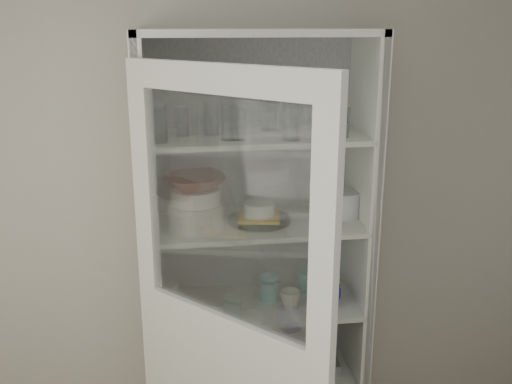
# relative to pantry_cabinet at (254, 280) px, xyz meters

# --- Properties ---
(wall_back) EXTENTS (3.60, 0.02, 2.60)m
(wall_back) POSITION_rel_pantry_cabinet_xyz_m (-0.20, 0.16, 0.36)
(wall_back) COLOR #BAB6AE
(wall_back) RESTS_ON ground
(pantry_cabinet) EXTENTS (1.00, 0.45, 2.10)m
(pantry_cabinet) POSITION_rel_pantry_cabinet_xyz_m (0.00, 0.00, 0.00)
(pantry_cabinet) COLOR silver
(pantry_cabinet) RESTS_ON floor
(cupboard_door) EXTENTS (0.65, 0.68, 2.00)m
(cupboard_door) POSITION_rel_pantry_cabinet_xyz_m (-0.19, -0.61, -0.07)
(cupboard_door) COLOR silver
(cupboard_door) RESTS_ON floor
(tumbler_0) EXTENTS (0.09, 0.09, 0.14)m
(tumbler_0) POSITION_rel_pantry_cabinet_xyz_m (-0.41, -0.19, 0.79)
(tumbler_0) COLOR silver
(tumbler_0) RESTS_ON shelf_glass
(tumbler_1) EXTENTS (0.08, 0.08, 0.14)m
(tumbler_1) POSITION_rel_pantry_cabinet_xyz_m (-0.41, -0.18, 0.79)
(tumbler_1) COLOR silver
(tumbler_1) RESTS_ON shelf_glass
(tumbler_2) EXTENTS (0.08, 0.08, 0.14)m
(tumbler_2) POSITION_rel_pantry_cabinet_xyz_m (-0.09, -0.17, 0.79)
(tumbler_2) COLOR silver
(tumbler_2) RESTS_ON shelf_glass
(tumbler_3) EXTENTS (0.08, 0.08, 0.14)m
(tumbler_3) POSITION_rel_pantry_cabinet_xyz_m (-0.12, -0.17, 0.79)
(tumbler_3) COLOR silver
(tumbler_3) RESTS_ON shelf_glass
(tumbler_4) EXTENTS (0.08, 0.08, 0.12)m
(tumbler_4) POSITION_rel_pantry_cabinet_xyz_m (0.12, -0.22, 0.78)
(tumbler_4) COLOR silver
(tumbler_4) RESTS_ON shelf_glass
(tumbler_5) EXTENTS (0.08, 0.08, 0.14)m
(tumbler_5) POSITION_rel_pantry_cabinet_xyz_m (0.12, -0.20, 0.79)
(tumbler_5) COLOR silver
(tumbler_5) RESTS_ON shelf_glass
(tumbler_6) EXTENTS (0.08, 0.08, 0.12)m
(tumbler_6) POSITION_rel_pantry_cabinet_xyz_m (0.35, -0.17, 0.78)
(tumbler_6) COLOR silver
(tumbler_6) RESTS_ON shelf_glass
(tumbler_7) EXTENTS (0.09, 0.09, 0.14)m
(tumbler_7) POSITION_rel_pantry_cabinet_xyz_m (-0.24, -0.06, 0.79)
(tumbler_7) COLOR silver
(tumbler_7) RESTS_ON shelf_glass
(tumbler_8) EXTENTS (0.07, 0.07, 0.12)m
(tumbler_8) POSITION_rel_pantry_cabinet_xyz_m (-0.31, -0.06, 0.78)
(tumbler_8) COLOR silver
(tumbler_8) RESTS_ON shelf_glass
(tumbler_9) EXTENTS (0.09, 0.09, 0.14)m
(tumbler_9) POSITION_rel_pantry_cabinet_xyz_m (-0.19, -0.05, 0.79)
(tumbler_9) COLOR silver
(tumbler_9) RESTS_ON shelf_glass
(goblet_0) EXTENTS (0.08, 0.08, 0.17)m
(goblet_0) POSITION_rel_pantry_cabinet_xyz_m (-0.41, 0.02, 0.81)
(goblet_0) COLOR silver
(goblet_0) RESTS_ON shelf_glass
(goblet_1) EXTENTS (0.08, 0.08, 0.17)m
(goblet_1) POSITION_rel_pantry_cabinet_xyz_m (0.07, 0.04, 0.81)
(goblet_1) COLOR silver
(goblet_1) RESTS_ON shelf_glass
(goblet_2) EXTENTS (0.07, 0.07, 0.15)m
(goblet_2) POSITION_rel_pantry_cabinet_xyz_m (0.08, 0.02, 0.80)
(goblet_2) COLOR silver
(goblet_2) RESTS_ON shelf_glass
(goblet_3) EXTENTS (0.08, 0.08, 0.19)m
(goblet_3) POSITION_rel_pantry_cabinet_xyz_m (0.36, 0.00, 0.81)
(goblet_3) COLOR silver
(goblet_3) RESTS_ON shelf_glass
(plate_stack_front) EXTENTS (0.24, 0.24, 0.11)m
(plate_stack_front) POSITION_rel_pantry_cabinet_xyz_m (-0.27, -0.11, 0.38)
(plate_stack_front) COLOR beige
(plate_stack_front) RESTS_ON shelf_plates
(plate_stack_back) EXTENTS (0.19, 0.19, 0.07)m
(plate_stack_back) POSITION_rel_pantry_cabinet_xyz_m (-0.27, 0.04, 0.36)
(plate_stack_back) COLOR beige
(plate_stack_back) RESTS_ON shelf_plates
(cream_bowl) EXTENTS (0.24, 0.24, 0.07)m
(cream_bowl) POSITION_rel_pantry_cabinet_xyz_m (-0.27, -0.11, 0.47)
(cream_bowl) COLOR white
(cream_bowl) RESTS_ON plate_stack_front
(terracotta_bowl) EXTENTS (0.30, 0.30, 0.06)m
(terracotta_bowl) POSITION_rel_pantry_cabinet_xyz_m (-0.27, -0.11, 0.53)
(terracotta_bowl) COLOR brown
(terracotta_bowl) RESTS_ON cream_bowl
(glass_platter) EXTENTS (0.34, 0.34, 0.02)m
(glass_platter) POSITION_rel_pantry_cabinet_xyz_m (0.01, -0.07, 0.33)
(glass_platter) COLOR silver
(glass_platter) RESTS_ON shelf_plates
(yellow_trivet) EXTENTS (0.21, 0.21, 0.01)m
(yellow_trivet) POSITION_rel_pantry_cabinet_xyz_m (0.01, -0.07, 0.34)
(yellow_trivet) COLOR gold
(yellow_trivet) RESTS_ON glass_platter
(white_ramekin) EXTENTS (0.17, 0.17, 0.06)m
(white_ramekin) POSITION_rel_pantry_cabinet_xyz_m (0.01, -0.07, 0.38)
(white_ramekin) COLOR beige
(white_ramekin) RESTS_ON yellow_trivet
(grey_bowl_stack) EXTENTS (0.15, 0.15, 0.12)m
(grey_bowl_stack) POSITION_rel_pantry_cabinet_xyz_m (0.41, -0.05, 0.38)
(grey_bowl_stack) COLOR #B3B3B3
(grey_bowl_stack) RESTS_ON shelf_plates
(mug_blue) EXTENTS (0.14, 0.14, 0.10)m
(mug_blue) POSITION_rel_pantry_cabinet_xyz_m (0.32, -0.14, -0.03)
(mug_blue) COLOR navy
(mug_blue) RESTS_ON shelf_mugs
(mug_teal) EXTENTS (0.14, 0.14, 0.11)m
(mug_teal) POSITION_rel_pantry_cabinet_xyz_m (0.26, 0.01, -0.03)
(mug_teal) COLOR #287572
(mug_teal) RESTS_ON shelf_mugs
(mug_white) EXTENTS (0.10, 0.10, 0.09)m
(mug_white) POSITION_rel_pantry_cabinet_xyz_m (0.15, -0.15, -0.04)
(mug_white) COLOR beige
(mug_white) RESTS_ON shelf_mugs
(teal_jar) EXTENTS (0.10, 0.10, 0.11)m
(teal_jar) POSITION_rel_pantry_cabinet_xyz_m (0.07, -0.05, -0.02)
(teal_jar) COLOR #287572
(teal_jar) RESTS_ON shelf_mugs
(measuring_cups) EXTENTS (0.09, 0.09, 0.04)m
(measuring_cups) POSITION_rel_pantry_cabinet_xyz_m (-0.32, -0.14, -0.06)
(measuring_cups) COLOR silver
(measuring_cups) RESTS_ON shelf_mugs
(white_canister) EXTENTS (0.10, 0.10, 0.12)m
(white_canister) POSITION_rel_pantry_cabinet_xyz_m (-0.41, -0.06, -0.02)
(white_canister) COLOR beige
(white_canister) RESTS_ON shelf_mugs
(cream_dish) EXTENTS (0.33, 0.33, 0.08)m
(cream_dish) POSITION_rel_pantry_cabinet_xyz_m (-0.11, -0.09, -0.44)
(cream_dish) COLOR white
(cream_dish) RESTS_ON shelf_bot
(tin_box) EXTENTS (0.19, 0.14, 0.06)m
(tin_box) POSITION_rel_pantry_cabinet_xyz_m (0.31, -0.08, -0.45)
(tin_box) COLOR #A4A4A4
(tin_box) RESTS_ON shelf_bot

